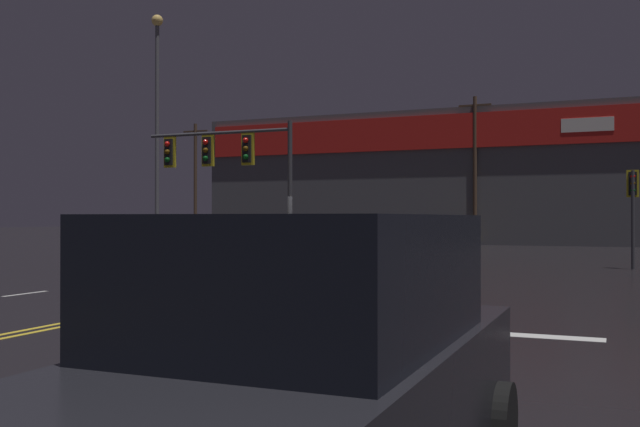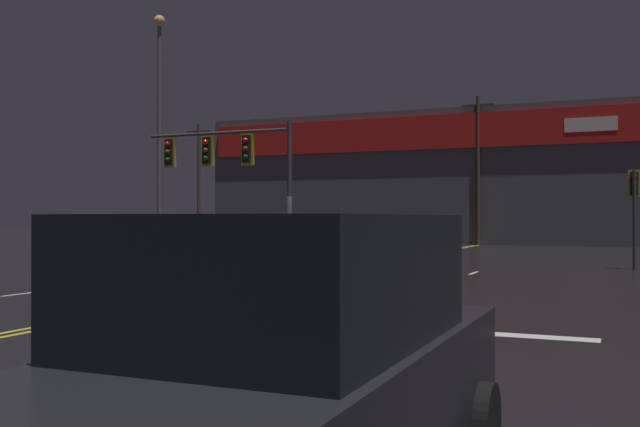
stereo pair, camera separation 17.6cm
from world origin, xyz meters
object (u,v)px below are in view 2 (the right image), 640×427
streetlight_near_right (159,107)px  parked_car (284,369)px  traffic_signal_corner_northeast (634,196)px  traffic_signal_median (225,158)px

streetlight_near_right → parked_car: 31.96m
traffic_signal_corner_northeast → streetlight_near_right: (-21.20, 0.85, 4.64)m
streetlight_near_right → parked_car: bearing=-53.0°
streetlight_near_right → parked_car: streetlight_near_right is taller
traffic_signal_corner_northeast → streetlight_near_right: 21.72m
traffic_signal_median → parked_car: bearing=-58.3°
streetlight_near_right → traffic_signal_corner_northeast: bearing=-2.3°
traffic_signal_median → parked_car: traffic_signal_median is taller
traffic_signal_median → streetlight_near_right: streetlight_near_right is taller
traffic_signal_median → parked_car: 18.24m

